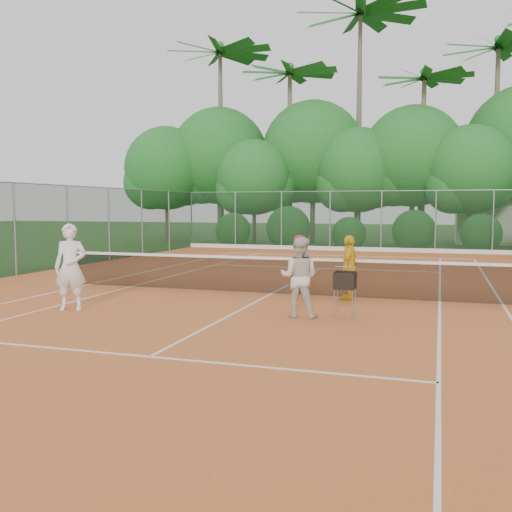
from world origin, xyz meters
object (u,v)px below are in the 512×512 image
at_px(player_center_grp, 299,277).
at_px(player_yellow, 349,267).
at_px(player_white, 71,267).
at_px(ball_hopper, 345,281).

xyz_separation_m(player_center_grp, player_yellow, (0.64, 2.47, -0.05)).
height_order(player_white, player_yellow, player_white).
height_order(player_white, player_center_grp, player_white).
distance_m(player_white, player_yellow, 6.39).
relative_size(player_white, ball_hopper, 2.02).
bearing_deg(player_center_grp, player_yellow, 75.51).
relative_size(player_white, player_center_grp, 1.12).
distance_m(player_center_grp, player_yellow, 2.55).
relative_size(player_center_grp, player_yellow, 1.07).
height_order(player_yellow, ball_hopper, player_yellow).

